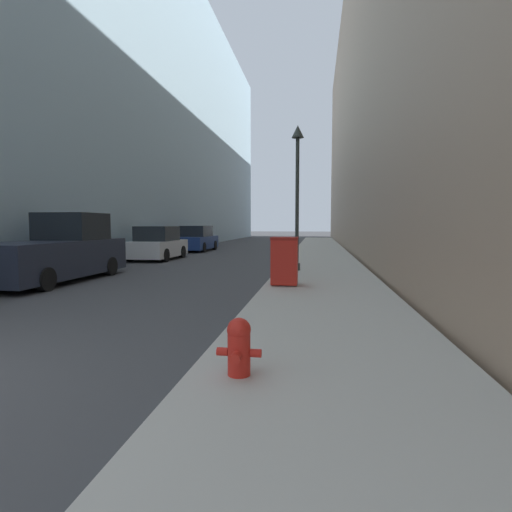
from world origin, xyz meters
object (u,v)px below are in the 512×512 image
object	(u,v)px
trash_bin	(285,261)
pickup_truck	(58,252)
lamppost	(297,177)
parked_sedan_far	(197,239)
parked_sedan_near	(157,245)
fire_hydrant	(239,345)

from	to	relation	value
trash_bin	pickup_truck	bearing A→B (deg)	173.77
trash_bin	pickup_truck	distance (m)	7.23
lamppost	pickup_truck	bearing A→B (deg)	-159.11
lamppost	parked_sedan_far	world-z (taller)	lamppost
parked_sedan_far	lamppost	bearing A→B (deg)	-58.09
trash_bin	parked_sedan_near	xyz separation A→B (m)	(-7.15, 8.59, -0.05)
trash_bin	parked_sedan_near	world-z (taller)	parked_sedan_near
lamppost	parked_sedan_near	xyz separation A→B (m)	(-7.30, 5.01, -2.68)
lamppost	parked_sedan_far	xyz separation A→B (m)	(-7.30, 11.72, -2.67)
fire_hydrant	pickup_truck	world-z (taller)	pickup_truck
pickup_truck	parked_sedan_near	bearing A→B (deg)	89.76
pickup_truck	parked_sedan_far	bearing A→B (deg)	89.88
parked_sedan_near	parked_sedan_far	bearing A→B (deg)	90.03
lamppost	pickup_truck	size ratio (longest dim) A/B	0.93
pickup_truck	parked_sedan_far	world-z (taller)	pickup_truck
lamppost	pickup_truck	world-z (taller)	lamppost
pickup_truck	parked_sedan_far	xyz separation A→B (m)	(0.03, 14.52, -0.13)
trash_bin	pickup_truck	world-z (taller)	pickup_truck
fire_hydrant	pickup_truck	bearing A→B (deg)	134.74
lamppost	pickup_truck	distance (m)	8.25
fire_hydrant	parked_sedan_far	size ratio (longest dim) A/B	0.14
trash_bin	fire_hydrant	bearing A→B (deg)	-89.73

